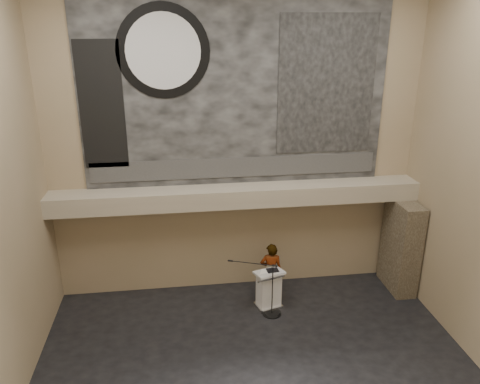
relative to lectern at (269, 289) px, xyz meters
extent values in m
plane|color=black|center=(-0.71, -2.64, -0.55)|extent=(10.00, 10.00, 0.00)
cube|color=#8C7A58|center=(-0.71, 1.36, 3.70)|extent=(10.00, 0.02, 8.50)
cube|color=#8C7A58|center=(-0.71, -6.64, 3.70)|extent=(10.00, 0.02, 8.50)
cube|color=gray|center=(-0.71, 0.96, 2.40)|extent=(10.00, 0.80, 0.50)
cylinder|color=#B2893D|center=(-2.31, 0.91, 2.12)|extent=(0.04, 0.04, 0.06)
cylinder|color=#B2893D|center=(1.19, 0.91, 2.12)|extent=(0.04, 0.04, 0.06)
cube|color=black|center=(-0.71, 1.33, 5.15)|extent=(8.00, 0.05, 5.00)
cube|color=#313131|center=(-0.71, 1.29, 3.10)|extent=(7.76, 0.02, 0.55)
cylinder|color=black|center=(-2.51, 1.29, 6.15)|extent=(2.30, 0.02, 2.30)
cylinder|color=silver|center=(-2.51, 1.27, 6.15)|extent=(1.84, 0.02, 1.84)
cube|color=black|center=(1.69, 1.29, 5.25)|extent=(2.60, 0.02, 3.60)
cube|color=black|center=(-4.11, 1.29, 4.85)|extent=(1.10, 0.02, 3.20)
cube|color=#3E3426|center=(3.94, 0.51, 0.80)|extent=(0.60, 1.40, 2.70)
cube|color=silver|center=(0.00, 0.00, -0.51)|extent=(0.78, 0.67, 0.08)
cube|color=silver|center=(0.00, 0.00, 0.01)|extent=(0.68, 0.55, 0.96)
cube|color=silver|center=(0.00, -0.02, 0.52)|extent=(0.87, 0.72, 0.13)
cube|color=black|center=(0.10, 0.00, 0.56)|extent=(0.33, 0.27, 0.04)
cube|color=white|center=(-0.13, -0.04, 0.55)|extent=(0.32, 0.38, 0.00)
imported|color=silver|center=(0.15, 0.46, 0.29)|extent=(0.66, 0.48, 1.68)
cylinder|color=black|center=(0.03, -0.33, -0.54)|extent=(0.52, 0.52, 0.02)
cylinder|color=black|center=(0.03, -0.33, 0.20)|extent=(0.03, 0.03, 1.50)
cylinder|color=black|center=(-0.50, -0.13, 0.91)|extent=(1.19, 0.47, 0.02)
camera|label=1|loc=(-2.26, -10.79, 6.87)|focal=35.00mm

